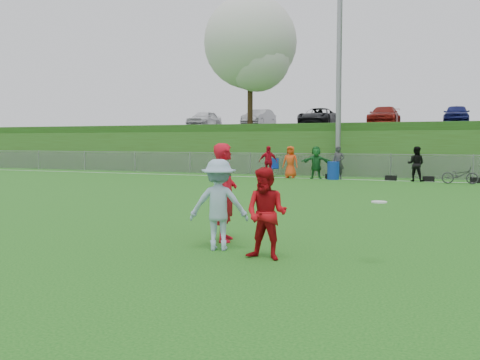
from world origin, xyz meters
The scene contains 17 objects.
ground centered at (0.00, 0.00, 0.00)m, with size 120.00×120.00×0.00m, color #125816.
sideline_far centered at (0.00, 18.00, 0.01)m, with size 60.00×0.10×0.01m, color white.
fence centered at (0.00, 20.00, 0.65)m, with size 58.00×0.06×1.30m.
light_pole centered at (-3.00, 20.80, 6.71)m, with size 1.20×0.40×12.15m.
berm centered at (0.00, 31.00, 1.50)m, with size 120.00×18.00×3.00m, color #284814.
parking_lot centered at (0.00, 33.00, 3.05)m, with size 120.00×12.00×0.10m, color black.
tree_white_flowering centered at (-9.84, 24.92, 8.32)m, with size 6.30×6.30×8.78m.
car_row centered at (-1.17, 32.00, 3.82)m, with size 32.04×5.18×1.44m.
spectator_row centered at (-3.03, 18.00, 0.85)m, with size 8.59×0.93×1.69m.
gear_bags centered at (0.91, 18.10, 0.13)m, with size 7.51×0.55×0.26m.
player_red_left centered at (-0.74, 0.34, 0.96)m, with size 0.70×0.46×1.92m, color red.
player_red_center centered at (0.57, -0.90, 0.76)m, with size 0.74×0.58×1.53m, color #B40C13.
player_blue centered at (-0.49, -0.48, 0.82)m, with size 1.06×0.61×1.63m, color #9AB6D6.
frisbee centered at (2.35, -0.66, 1.01)m, with size 0.24×0.24×0.02m.
recycling_bin centered at (-2.55, 17.73, 0.46)m, with size 0.61×0.61×0.91m, color #0E339B.
camp_chair centered at (-6.24, 18.82, 0.30)m, with size 0.68×0.69×1.01m.
bicycle centered at (3.42, 17.20, 0.41)m, with size 0.55×1.57×0.82m, color #29292B.
Camera 1 is at (3.54, -9.12, 1.96)m, focal length 40.00 mm.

